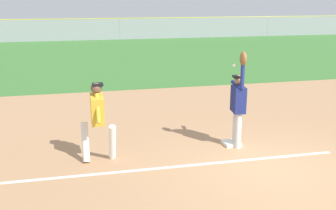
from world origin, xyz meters
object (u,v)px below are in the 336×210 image
object	(u,v)px
parked_car_white	(49,30)
baseball	(234,65)
fielder	(238,101)
parked_car_red	(101,29)
parked_car_tan	(147,28)
first_base	(231,143)
runner	(98,116)

from	to	relation	value
parked_car_white	baseball	bearing A→B (deg)	-73.73
fielder	parked_car_white	distance (m)	29.28
parked_car_white	parked_car_red	size ratio (longest dim) A/B	1.03
fielder	parked_car_tan	distance (m)	29.28
first_base	parked_car_white	distance (m)	29.14
first_base	baseball	world-z (taller)	baseball
parked_car_white	runner	bearing A→B (deg)	-79.68
fielder	parked_car_red	xyz separation A→B (m)	(-1.12, 28.42, -0.45)
first_base	parked_car_red	xyz separation A→B (m)	(-1.05, 28.29, 0.63)
first_base	parked_car_red	world-z (taller)	parked_car_red
parked_car_tan	runner	bearing A→B (deg)	-99.52
fielder	parked_car_tan	bearing A→B (deg)	-89.53
parked_car_tan	first_base	bearing A→B (deg)	-93.59
fielder	baseball	xyz separation A→B (m)	(-0.16, -0.05, 0.83)
parked_car_red	parked_car_tan	bearing A→B (deg)	10.33
baseball	parked_car_tan	xyz separation A→B (m)	(3.37, 29.14, -1.28)
runner	first_base	bearing A→B (deg)	4.23
first_base	fielder	xyz separation A→B (m)	(0.07, -0.13, 1.08)
parked_car_red	baseball	bearing A→B (deg)	-86.62
first_base	parked_car_white	size ratio (longest dim) A/B	0.08
runner	parked_car_red	bearing A→B (deg)	85.90
fielder	parked_car_white	bearing A→B (deg)	-72.04
baseball	parked_car_tan	size ratio (longest dim) A/B	0.02
baseball	runner	bearing A→B (deg)	-179.07
first_base	baseball	size ratio (longest dim) A/B	5.14
fielder	first_base	bearing A→B (deg)	-54.22
fielder	baseball	world-z (taller)	fielder
baseball	parked_car_white	world-z (taller)	baseball
first_base	parked_car_tan	distance (m)	29.16
runner	parked_car_tan	xyz separation A→B (m)	(6.41, 29.19, -0.32)
first_base	parked_car_tan	bearing A→B (deg)	83.54
baseball	parked_car_red	size ratio (longest dim) A/B	0.02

